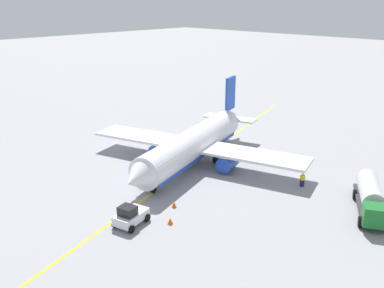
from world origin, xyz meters
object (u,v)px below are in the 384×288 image
fuel_tanker (371,197)px  airplane (194,144)px  refueling_worker (302,180)px  safety_cone_nose (174,205)px  pushback_tug (130,216)px  safety_cone_wingtip (170,221)px

fuel_tanker → airplane: bearing=-82.4°
refueling_worker → safety_cone_nose: refueling_worker is taller
airplane → pushback_tug: bearing=22.8°
safety_cone_nose → safety_cone_wingtip: bearing=40.0°
fuel_tanker → refueling_worker: (-0.72, -8.43, -0.90)m
fuel_tanker → safety_cone_wingtip: 21.26m
pushback_tug → safety_cone_wingtip: bearing=135.8°
airplane → safety_cone_wingtip: size_ratio=46.47×
fuel_tanker → refueling_worker: 8.51m
airplane → fuel_tanker: airplane is taller
fuel_tanker → safety_cone_wingtip: size_ratio=15.18×
pushback_tug → refueling_worker: pushback_tug is taller
airplane → refueling_worker: airplane is taller
refueling_worker → safety_cone_wingtip: bearing=-16.0°
fuel_tanker → safety_cone_nose: 20.88m
safety_cone_nose → fuel_tanker: bearing=131.3°
refueling_worker → fuel_tanker: bearing=85.1°
safety_cone_wingtip → safety_cone_nose: bearing=-140.0°
refueling_worker → safety_cone_wingtip: refueling_worker is taller
refueling_worker → safety_cone_wingtip: 17.89m
safety_cone_nose → safety_cone_wingtip: (2.73, 2.29, 0.01)m
fuel_tanker → pushback_tug: fuel_tanker is taller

